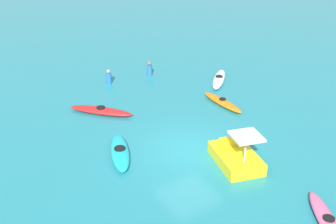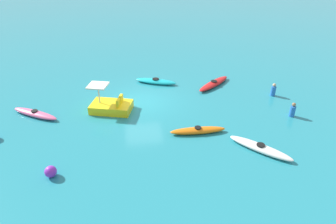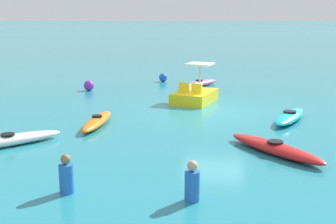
{
  "view_description": "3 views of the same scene",
  "coord_description": "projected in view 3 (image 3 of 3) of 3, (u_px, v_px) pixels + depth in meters",
  "views": [
    {
      "loc": [
        12.37,
        -8.87,
        9.22
      ],
      "look_at": [
        -2.43,
        0.44,
        0.67
      ],
      "focal_mm": 43.8,
      "sensor_mm": 36.0,
      "label": 1
    },
    {
      "loc": [
        0.55,
        17.13,
        8.92
      ],
      "look_at": [
        -1.34,
        2.58,
        0.58
      ],
      "focal_mm": 31.81,
      "sensor_mm": 36.0,
      "label": 2
    },
    {
      "loc": [
        -17.35,
        -0.37,
        3.81
      ],
      "look_at": [
        -1.37,
        1.72,
        0.25
      ],
      "focal_mm": 47.09,
      "sensor_mm": 36.0,
      "label": 3
    }
  ],
  "objects": [
    {
      "name": "kayak_pink",
      "position": [
        199.0,
        84.0,
        23.95
      ],
      "size": [
        3.06,
        2.17,
        0.37
      ],
      "color": "pink",
      "rests_on": "ground_plane"
    },
    {
      "name": "buoy_blue",
      "position": [
        163.0,
        77.0,
        25.71
      ],
      "size": [
        0.49,
        0.49,
        0.49
      ],
      "primitive_type": "sphere",
      "color": "blue",
      "rests_on": "ground_plane"
    },
    {
      "name": "kayak_white",
      "position": [
        8.0,
        140.0,
        13.09
      ],
      "size": [
        2.75,
        2.78,
        0.37
      ],
      "color": "white",
      "rests_on": "ground_plane"
    },
    {
      "name": "person_by_kayaks",
      "position": [
        192.0,
        183.0,
        9.16
      ],
      "size": [
        0.44,
        0.44,
        0.88
      ],
      "color": "blue",
      "rests_on": "ground_plane"
    },
    {
      "name": "kayak_red",
      "position": [
        275.0,
        148.0,
        12.34
      ],
      "size": [
        2.99,
        2.76,
        0.37
      ],
      "color": "red",
      "rests_on": "ground_plane"
    },
    {
      "name": "person_near_shore",
      "position": [
        66.0,
        176.0,
        9.58
      ],
      "size": [
        0.45,
        0.45,
        0.88
      ],
      "color": "blue",
      "rests_on": "ground_plane"
    },
    {
      "name": "ground_plane",
      "position": [
        215.0,
        112.0,
        17.67
      ],
      "size": [
        600.0,
        600.0,
        0.0
      ],
      "primitive_type": "plane",
      "color": "teal"
    },
    {
      "name": "kayak_cyan",
      "position": [
        289.0,
        116.0,
        16.19
      ],
      "size": [
        3.07,
        1.8,
        0.37
      ],
      "color": "#19B7C6",
      "rests_on": "ground_plane"
    },
    {
      "name": "kayak_orange",
      "position": [
        97.0,
        121.0,
        15.47
      ],
      "size": [
        2.99,
        0.56,
        0.37
      ],
      "color": "orange",
      "rests_on": "ground_plane"
    },
    {
      "name": "pedal_boat_yellow",
      "position": [
        195.0,
        95.0,
        19.59
      ],
      "size": [
        2.71,
        2.09,
        1.68
      ],
      "color": "yellow",
      "rests_on": "ground_plane"
    },
    {
      "name": "buoy_purple",
      "position": [
        89.0,
        86.0,
        22.65
      ],
      "size": [
        0.53,
        0.53,
        0.53
      ],
      "primitive_type": "sphere",
      "color": "purple",
      "rests_on": "ground_plane"
    }
  ]
}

